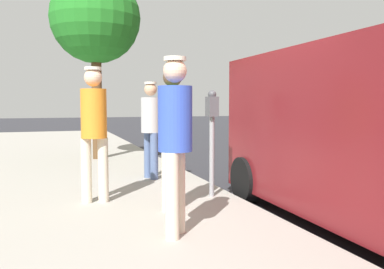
{
  "coord_description": "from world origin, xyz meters",
  "views": [
    {
      "loc": [
        3.49,
        4.48,
        1.48
      ],
      "look_at": [
        1.65,
        -0.84,
        1.05
      ],
      "focal_mm": 37.84,
      "sensor_mm": 36.0,
      "label": 1
    }
  ],
  "objects_px": {
    "pedestrian_in_gray": "(151,123)",
    "parking_meter_near": "(212,125)",
    "pedestrian_in_orange": "(94,125)",
    "street_tree": "(96,20)",
    "pedestrian_in_green": "(173,127)",
    "pedestrian_in_blue": "(175,134)"
  },
  "relations": [
    {
      "from": "pedestrian_in_orange",
      "to": "pedestrian_in_gray",
      "type": "height_order",
      "value": "pedestrian_in_orange"
    },
    {
      "from": "parking_meter_near",
      "to": "pedestrian_in_green",
      "type": "bearing_deg",
      "value": 34.83
    },
    {
      "from": "pedestrian_in_orange",
      "to": "street_tree",
      "type": "height_order",
      "value": "street_tree"
    },
    {
      "from": "pedestrian_in_orange",
      "to": "pedestrian_in_green",
      "type": "xyz_separation_m",
      "value": [
        -0.89,
        0.7,
        -0.02
      ]
    },
    {
      "from": "parking_meter_near",
      "to": "pedestrian_in_blue",
      "type": "height_order",
      "value": "pedestrian_in_blue"
    },
    {
      "from": "pedestrian_in_orange",
      "to": "street_tree",
      "type": "relative_size",
      "value": 0.41
    },
    {
      "from": "street_tree",
      "to": "pedestrian_in_gray",
      "type": "bearing_deg",
      "value": 101.72
    },
    {
      "from": "parking_meter_near",
      "to": "pedestrian_in_blue",
      "type": "bearing_deg",
      "value": 56.41
    },
    {
      "from": "pedestrian_in_orange",
      "to": "street_tree",
      "type": "distance_m",
      "value": 5.01
    },
    {
      "from": "parking_meter_near",
      "to": "street_tree",
      "type": "height_order",
      "value": "street_tree"
    },
    {
      "from": "pedestrian_in_green",
      "to": "street_tree",
      "type": "distance_m",
      "value": 5.64
    },
    {
      "from": "pedestrian_in_orange",
      "to": "pedestrian_in_blue",
      "type": "relative_size",
      "value": 1.01
    },
    {
      "from": "pedestrian_in_orange",
      "to": "pedestrian_in_blue",
      "type": "bearing_deg",
      "value": 110.27
    },
    {
      "from": "pedestrian_in_blue",
      "to": "pedestrian_in_orange",
      "type": "bearing_deg",
      "value": -69.73
    },
    {
      "from": "pedestrian_in_green",
      "to": "pedestrian_in_gray",
      "type": "height_order",
      "value": "pedestrian_in_green"
    },
    {
      "from": "pedestrian_in_orange",
      "to": "pedestrian_in_green",
      "type": "distance_m",
      "value": 1.13
    },
    {
      "from": "parking_meter_near",
      "to": "pedestrian_in_orange",
      "type": "xyz_separation_m",
      "value": [
        1.62,
        -0.19,
        0.02
      ]
    },
    {
      "from": "pedestrian_in_orange",
      "to": "pedestrian_in_gray",
      "type": "relative_size",
      "value": 1.06
    },
    {
      "from": "pedestrian_in_green",
      "to": "pedestrian_in_gray",
      "type": "distance_m",
      "value": 2.18
    },
    {
      "from": "pedestrian_in_gray",
      "to": "street_tree",
      "type": "bearing_deg",
      "value": -78.28
    },
    {
      "from": "pedestrian_in_gray",
      "to": "parking_meter_near",
      "type": "bearing_deg",
      "value": 106.77
    },
    {
      "from": "pedestrian_in_gray",
      "to": "pedestrian_in_blue",
      "type": "bearing_deg",
      "value": 81.05
    }
  ]
}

